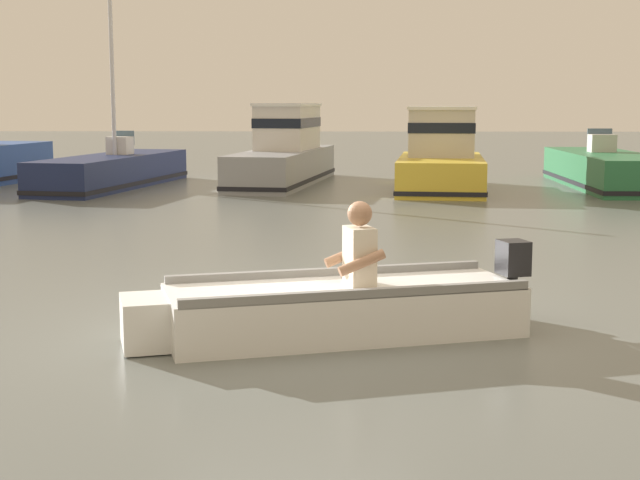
{
  "coord_description": "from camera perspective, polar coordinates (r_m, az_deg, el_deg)",
  "views": [
    {
      "loc": [
        0.45,
        -8.23,
        2.03
      ],
      "look_at": [
        0.25,
        1.67,
        0.55
      ],
      "focal_mm": 51.07,
      "sensor_mm": 36.0,
      "label": 1
    }
  ],
  "objects": [
    {
      "name": "moored_boat_navy",
      "position": [
        23.04,
        -12.84,
        4.2
      ],
      "size": [
        2.71,
        6.48,
        4.52
      ],
      "color": "#19234C",
      "rests_on": "ground"
    },
    {
      "name": "moored_boat_green",
      "position": [
        23.57,
        17.47,
        4.15
      ],
      "size": [
        1.95,
        6.47,
        1.42
      ],
      "color": "#287042",
      "rests_on": "ground"
    },
    {
      "name": "rowboat_with_person",
      "position": [
        8.08,
        0.98,
        -4.23
      ],
      "size": [
        3.67,
        1.93,
        1.19
      ],
      "color": "white",
      "rests_on": "ground"
    },
    {
      "name": "ground_plane",
      "position": [
        8.49,
        -1.91,
        -5.34
      ],
      "size": [
        120.0,
        120.0,
        0.0
      ],
      "primitive_type": "plane",
      "color": "slate"
    },
    {
      "name": "moored_boat_yellow",
      "position": [
        21.92,
        7.59,
        5.02
      ],
      "size": [
        2.5,
        4.97,
        1.98
      ],
      "color": "gold",
      "rests_on": "ground"
    },
    {
      "name": "moored_boat_grey",
      "position": [
        23.53,
        -2.22,
        5.4
      ],
      "size": [
        2.61,
        6.58,
        2.05
      ],
      "color": "gray",
      "rests_on": "ground"
    }
  ]
}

